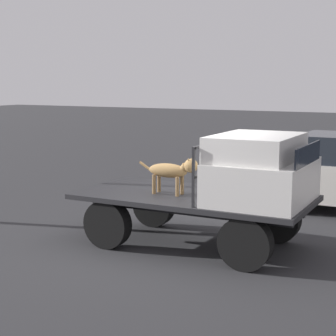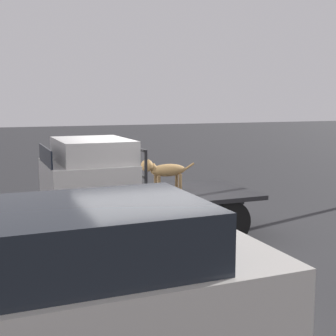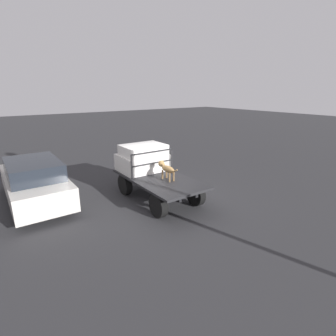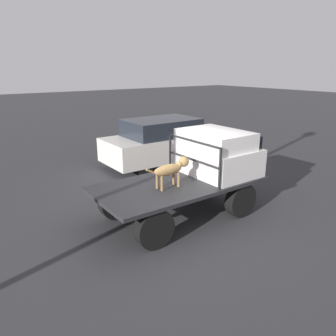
# 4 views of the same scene
# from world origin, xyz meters

# --- Properties ---
(ground_plane) EXTENTS (80.00, 80.00, 0.00)m
(ground_plane) POSITION_xyz_m (0.00, 0.00, 0.00)
(ground_plane) COLOR #2D2D30
(flatbed_truck) EXTENTS (3.79, 1.88, 0.85)m
(flatbed_truck) POSITION_xyz_m (0.00, 0.00, 0.60)
(flatbed_truck) COLOR black
(flatbed_truck) RESTS_ON ground
(truck_cab) EXTENTS (1.39, 1.76, 1.03)m
(truck_cab) POSITION_xyz_m (1.12, 0.00, 1.34)
(truck_cab) COLOR silver
(truck_cab) RESTS_ON flatbed_truck
(truck_headboard) EXTENTS (0.04, 1.76, 0.90)m
(truck_headboard) POSITION_xyz_m (0.39, 0.00, 1.44)
(truck_headboard) COLOR #232326
(truck_headboard) RESTS_ON flatbed_truck
(dog) EXTENTS (1.11, 0.24, 0.65)m
(dog) POSITION_xyz_m (-0.29, -0.14, 1.25)
(dog) COLOR brown
(dog) RESTS_ON flatbed_truck
(parked_sedan) EXTENTS (4.44, 1.79, 1.59)m
(parked_sedan) POSITION_xyz_m (2.27, 3.73, 0.80)
(parked_sedan) COLOR black
(parked_sedan) RESTS_ON ground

